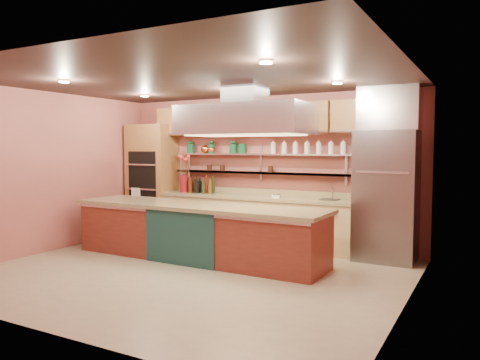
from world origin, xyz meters
The scene contains 21 objects.
floor centered at (0.00, 0.00, -0.01)m, with size 6.00×5.00×0.02m, color tan.
ceiling centered at (0.00, 0.00, 2.80)m, with size 6.00×5.00×0.02m, color black.
wall_back centered at (0.00, 2.50, 1.40)m, with size 6.00×0.04×2.80m, color #A6574E.
wall_front centered at (0.00, -2.50, 1.40)m, with size 6.00×0.04×2.80m, color #A6574E.
wall_left centered at (-3.00, 0.00, 1.40)m, with size 0.04×5.00×2.80m, color #A6574E.
wall_right centered at (3.00, 0.00, 1.40)m, with size 0.04×5.00×2.80m, color #A6574E.
oven_stack centered at (-2.45, 2.18, 1.15)m, with size 0.95×0.64×2.30m, color olive.
refrigerator centered at (2.35, 2.14, 1.05)m, with size 0.95×0.72×2.10m, color slate.
back_counter centered at (-0.05, 2.20, 0.47)m, with size 3.84×0.64×0.93m, color tan.
wall_shelf_lower centered at (-0.05, 2.37, 1.35)m, with size 3.60×0.26×0.03m, color silver.
wall_shelf_upper centered at (-0.05, 2.37, 1.70)m, with size 3.60×0.26×0.03m, color silver.
upper_cabinets centered at (0.00, 2.32, 2.35)m, with size 4.60×0.36×0.55m, color olive.
range_hood centered at (0.51, 0.76, 2.25)m, with size 2.00×1.00×0.45m, color silver.
ceiling_downlights centered at (0.00, 0.20, 2.77)m, with size 4.00×2.80×0.02m, color #FFE5A5.
island centered at (-0.39, 0.76, 0.45)m, with size 4.33×0.94×0.90m, color maroon.
flower_vase centered at (-1.61, 2.15, 1.10)m, with size 0.20×0.20×0.35m, color maroon.
oil_bottle_cluster centered at (-1.28, 2.15, 1.05)m, with size 0.74×0.21×0.24m, color black.
kitchen_scale centered at (0.42, 2.15, 0.97)m, with size 0.15×0.11×0.08m, color silver.
bar_faucet centered at (1.43, 2.25, 1.03)m, with size 0.03×0.03×0.21m, color silver.
copper_kettle centered at (-1.24, 2.37, 1.79)m, with size 0.20×0.20×0.16m, color #D45D30.
green_canister centered at (-0.40, 2.37, 1.81)m, with size 0.15×0.15×0.18m, color #0E4326.
Camera 1 is at (3.85, -5.55, 1.83)m, focal length 35.00 mm.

